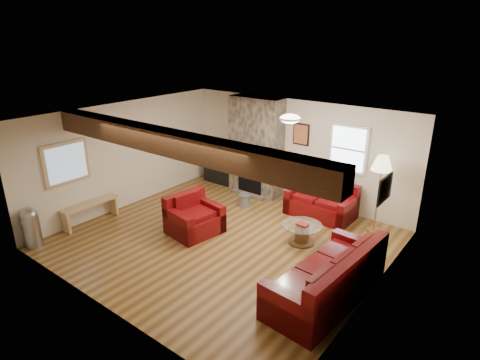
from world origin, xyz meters
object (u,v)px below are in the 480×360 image
(armchair_red, at_px, (194,215))
(television, at_px, (222,157))
(coffee_table, at_px, (302,234))
(floor_lamp, at_px, (382,168))
(sofa_three, at_px, (327,274))
(loveseat, at_px, (321,200))
(tv_cabinet, at_px, (222,174))

(armchair_red, bearing_deg, television, 38.14)
(coffee_table, height_order, floor_lamp, floor_lamp)
(coffee_table, bearing_deg, television, 154.54)
(sofa_three, distance_m, floor_lamp, 2.90)
(sofa_three, relative_size, armchair_red, 2.27)
(loveseat, bearing_deg, floor_lamp, 2.14)
(sofa_three, bearing_deg, tv_cabinet, -118.36)
(loveseat, distance_m, armchair_red, 2.91)
(television, bearing_deg, armchair_red, -60.83)
(sofa_three, distance_m, armchair_red, 3.19)
(television, bearing_deg, floor_lamp, -3.48)
(floor_lamp, bearing_deg, armchair_red, -141.27)
(loveseat, relative_size, coffee_table, 1.86)
(television, bearing_deg, sofa_three, -32.70)
(coffee_table, height_order, tv_cabinet, tv_cabinet)
(sofa_three, bearing_deg, loveseat, -147.22)
(loveseat, xyz_separation_m, tv_cabinet, (-3.20, 0.30, -0.14))
(armchair_red, height_order, tv_cabinet, armchair_red)
(coffee_table, xyz_separation_m, television, (-3.47, 1.65, 0.56))
(tv_cabinet, height_order, floor_lamp, floor_lamp)
(floor_lamp, bearing_deg, tv_cabinet, 176.52)
(floor_lamp, bearing_deg, loveseat, -178.64)
(sofa_three, height_order, coffee_table, sofa_three)
(coffee_table, height_order, television, television)
(coffee_table, relative_size, television, 0.95)
(loveseat, distance_m, floor_lamp, 1.62)
(tv_cabinet, bearing_deg, loveseat, -5.36)
(television, bearing_deg, tv_cabinet, 0.00)
(armchair_red, bearing_deg, tv_cabinet, 38.14)
(armchair_red, height_order, television, television)
(loveseat, relative_size, floor_lamp, 0.89)
(sofa_three, bearing_deg, floor_lamp, -171.33)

